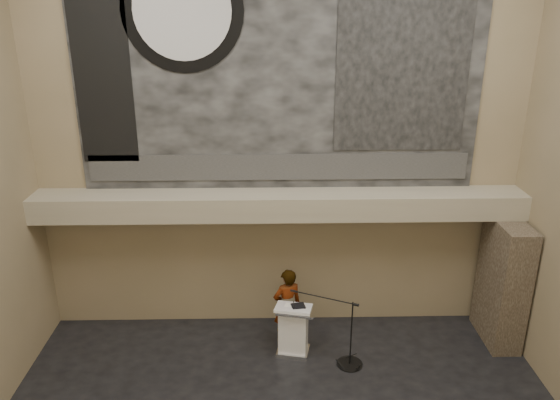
{
  "coord_description": "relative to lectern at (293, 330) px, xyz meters",
  "views": [
    {
      "loc": [
        -0.22,
        -6.79,
        6.95
      ],
      "look_at": [
        0.0,
        3.2,
        3.2
      ],
      "focal_mm": 35.0,
      "sensor_mm": 36.0,
      "label": 1
    }
  ],
  "objects": [
    {
      "name": "wall_back",
      "position": [
        -0.26,
        1.3,
        3.7
      ],
      "size": [
        10.0,
        0.02,
        8.5
      ],
      "primitive_type": "cube",
      "color": "#807151",
      "rests_on": "floor"
    },
    {
      "name": "soffit",
      "position": [
        -0.26,
        0.9,
        2.4
      ],
      "size": [
        10.0,
        0.8,
        0.5
      ],
      "primitive_type": "cube",
      "color": "gray",
      "rests_on": "wall_back"
    },
    {
      "name": "sprinkler_left",
      "position": [
        -1.86,
        0.85,
        2.12
      ],
      "size": [
        0.04,
        0.04,
        0.06
      ],
      "primitive_type": "cylinder",
      "color": "#B2893D",
      "rests_on": "soffit"
    },
    {
      "name": "sprinkler_right",
      "position": [
        1.64,
        0.85,
        2.12
      ],
      "size": [
        0.04,
        0.04,
        0.06
      ],
      "primitive_type": "cylinder",
      "color": "#B2893D",
      "rests_on": "soffit"
    },
    {
      "name": "banner",
      "position": [
        -0.26,
        1.27,
        5.15
      ],
      "size": [
        8.0,
        0.05,
        5.0
      ],
      "primitive_type": "cube",
      "color": "black",
      "rests_on": "wall_back"
    },
    {
      "name": "banner_text_strip",
      "position": [
        -0.26,
        1.23,
        3.1
      ],
      "size": [
        7.76,
        0.02,
        0.55
      ],
      "primitive_type": "cube",
      "color": "#313131",
      "rests_on": "banner"
    },
    {
      "name": "banner_clock_rim",
      "position": [
        -2.06,
        1.23,
        6.15
      ],
      "size": [
        2.3,
        0.02,
        2.3
      ],
      "primitive_type": "cylinder",
      "rotation": [
        1.57,
        0.0,
        0.0
      ],
      "color": "black",
      "rests_on": "banner"
    },
    {
      "name": "banner_clock_face",
      "position": [
        -2.06,
        1.21,
        6.15
      ],
      "size": [
        1.84,
        0.02,
        1.84
      ],
      "primitive_type": "cylinder",
      "rotation": [
        1.57,
        0.0,
        0.0
      ],
      "color": "silver",
      "rests_on": "banner"
    },
    {
      "name": "banner_building_print",
      "position": [
        2.14,
        1.23,
        5.25
      ],
      "size": [
        2.6,
        0.02,
        3.6
      ],
      "primitive_type": "cube",
      "color": "black",
      "rests_on": "banner"
    },
    {
      "name": "banner_brick_print",
      "position": [
        -3.66,
        1.23,
        4.85
      ],
      "size": [
        1.1,
        0.02,
        3.2
      ],
      "primitive_type": "cube",
      "color": "black",
      "rests_on": "banner"
    },
    {
      "name": "stone_pier",
      "position": [
        4.39,
        0.45,
        0.8
      ],
      "size": [
        0.6,
        1.4,
        2.7
      ],
      "primitive_type": "cube",
      "color": "#3D3226",
      "rests_on": "floor"
    },
    {
      "name": "lectern",
      "position": [
        0.0,
        0.0,
        0.0
      ],
      "size": [
        0.81,
        0.65,
        1.13
      ],
      "rotation": [
        0.0,
        0.0,
        -0.21
      ],
      "color": "silver",
      "rests_on": "floor"
    },
    {
      "name": "binder",
      "position": [
        0.09,
        -0.02,
        0.56
      ],
      "size": [
        0.3,
        0.26,
        0.04
      ],
      "primitive_type": "cube",
      "rotation": [
        0.0,
        0.0,
        0.18
      ],
      "color": "black",
      "rests_on": "lectern"
    },
    {
      "name": "papers",
      "position": [
        -0.09,
        -0.02,
        0.55
      ],
      "size": [
        0.29,
        0.34,
        0.0
      ],
      "primitive_type": "cube",
      "rotation": [
        0.0,
        0.0,
        -0.32
      ],
      "color": "white",
      "rests_on": "lectern"
    },
    {
      "name": "speaker_person",
      "position": [
        -0.11,
        0.41,
        0.3
      ],
      "size": [
        0.73,
        0.61,
        1.71
      ],
      "primitive_type": "imported",
      "rotation": [
        0.0,
        0.0,
        3.51
      ],
      "color": "white",
      "rests_on": "floor"
    },
    {
      "name": "mic_stand",
      "position": [
        1.07,
        -0.4,
        -0.33
      ],
      "size": [
        1.44,
        0.81,
        1.44
      ],
      "rotation": [
        0.0,
        0.0,
        -0.43
      ],
      "color": "black",
      "rests_on": "floor"
    }
  ]
}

